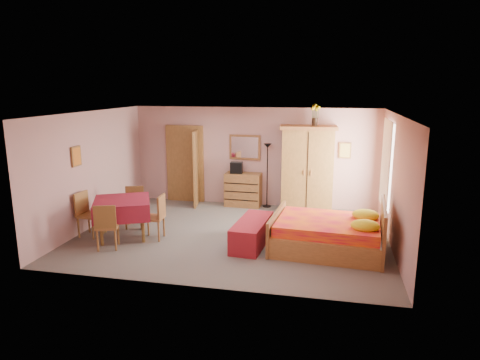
% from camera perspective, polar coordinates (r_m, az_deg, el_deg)
% --- Properties ---
extents(floor, '(6.50, 6.50, 0.00)m').
position_cam_1_polar(floor, '(9.30, -1.00, -7.30)').
color(floor, slate).
rests_on(floor, ground).
extents(ceiling, '(6.50, 6.50, 0.00)m').
position_cam_1_polar(ceiling, '(8.77, -1.06, 8.90)').
color(ceiling, brown).
rests_on(ceiling, wall_back).
extents(wall_back, '(6.50, 0.10, 2.60)m').
position_cam_1_polar(wall_back, '(11.36, 1.82, 3.11)').
color(wall_back, tan).
rests_on(wall_back, floor).
extents(wall_front, '(6.50, 0.10, 2.60)m').
position_cam_1_polar(wall_front, '(6.61, -5.92, -3.82)').
color(wall_front, tan).
rests_on(wall_front, floor).
extents(wall_left, '(0.10, 5.00, 2.60)m').
position_cam_1_polar(wall_left, '(10.17, -19.17, 1.32)').
color(wall_left, tan).
rests_on(wall_left, floor).
extents(wall_right, '(0.10, 5.00, 2.60)m').
position_cam_1_polar(wall_right, '(8.82, 20.02, -0.38)').
color(wall_right, tan).
rests_on(wall_right, floor).
extents(doorway, '(1.06, 0.12, 2.15)m').
position_cam_1_polar(doorway, '(11.85, -7.30, 2.06)').
color(doorway, '#9E6B35').
rests_on(doorway, floor).
extents(window, '(0.08, 1.40, 1.95)m').
position_cam_1_polar(window, '(9.95, 18.95, 1.98)').
color(window, white).
rests_on(window, wall_right).
extents(picture_left, '(0.04, 0.32, 0.42)m').
position_cam_1_polar(picture_left, '(9.59, -21.02, 2.97)').
color(picture_left, orange).
rests_on(picture_left, wall_left).
extents(picture_back, '(0.30, 0.04, 0.40)m').
position_cam_1_polar(picture_back, '(11.12, 13.83, 3.86)').
color(picture_back, '#D8BF59').
rests_on(picture_back, wall_back).
extents(chest_of_drawers, '(0.96, 0.50, 0.89)m').
position_cam_1_polar(chest_of_drawers, '(11.35, 0.43, -1.30)').
color(chest_of_drawers, brown).
rests_on(chest_of_drawers, floor).
extents(wall_mirror, '(0.84, 0.08, 0.67)m').
position_cam_1_polar(wall_mirror, '(11.35, 0.65, 4.38)').
color(wall_mirror, white).
rests_on(wall_mirror, wall_back).
extents(stereo, '(0.33, 0.25, 0.29)m').
position_cam_1_polar(stereo, '(11.24, -0.47, 1.65)').
color(stereo, black).
rests_on(stereo, chest_of_drawers).
extents(floor_lamp, '(0.28, 0.28, 1.69)m').
position_cam_1_polar(floor_lamp, '(11.20, 3.65, 0.59)').
color(floor_lamp, black).
rests_on(floor_lamp, floor).
extents(wardrobe, '(1.44, 0.82, 2.18)m').
position_cam_1_polar(wardrobe, '(10.91, 8.93, 1.46)').
color(wardrobe, '#A07136').
rests_on(wardrobe, floor).
extents(sunflower_vase, '(0.22, 0.22, 0.53)m').
position_cam_1_polar(sunflower_vase, '(10.74, 9.98, 8.54)').
color(sunflower_vase, yellow).
rests_on(sunflower_vase, wardrobe).
extents(bed, '(2.25, 1.84, 0.99)m').
position_cam_1_polar(bed, '(8.52, 11.64, -5.93)').
color(bed, red).
rests_on(bed, floor).
extents(bench, '(0.67, 1.54, 0.50)m').
position_cam_1_polar(bench, '(8.69, 1.62, -7.00)').
color(bench, maroon).
rests_on(bench, floor).
extents(dining_table, '(1.49, 1.49, 0.82)m').
position_cam_1_polar(dining_table, '(9.37, -15.34, -4.96)').
color(dining_table, maroon).
rests_on(dining_table, floor).
extents(chair_south, '(0.53, 0.53, 0.92)m').
position_cam_1_polar(chair_south, '(8.82, -17.27, -5.84)').
color(chair_south, '#A16B36').
rests_on(chair_south, floor).
extents(chair_north, '(0.51, 0.51, 0.91)m').
position_cam_1_polar(chair_north, '(9.97, -13.94, -3.58)').
color(chair_north, '#A77A38').
rests_on(chair_north, floor).
extents(chair_west, '(0.47, 0.47, 0.95)m').
position_cam_1_polar(chair_west, '(9.63, -19.37, -4.35)').
color(chair_west, olive).
rests_on(chair_west, floor).
extents(chair_east, '(0.46, 0.46, 0.94)m').
position_cam_1_polar(chair_east, '(9.11, -11.54, -4.86)').
color(chair_east, '#9E6535').
rests_on(chair_east, floor).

